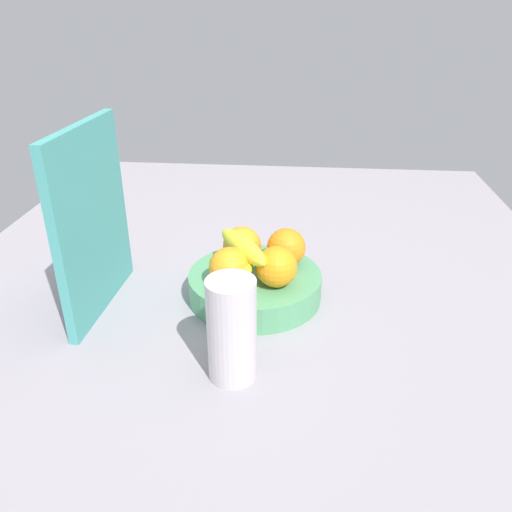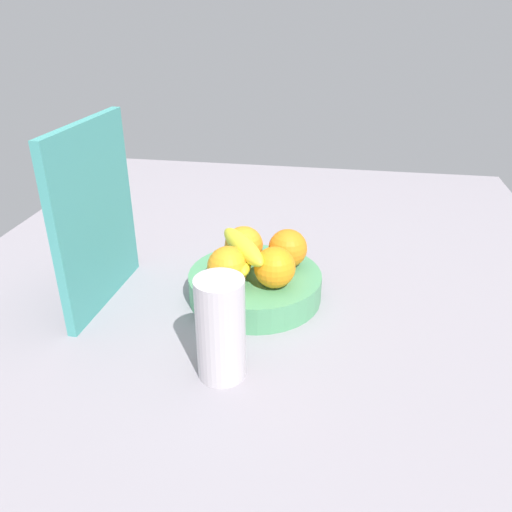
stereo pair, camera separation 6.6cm
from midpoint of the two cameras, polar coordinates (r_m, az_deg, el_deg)
name	(u,v)px [view 1 (the left image)]	position (r cm, az deg, el deg)	size (l,w,h in cm)	color
ground_plane	(256,297)	(108.50, -1.74, -4.64)	(180.00, 140.00, 3.00)	gray
fruit_bowl	(256,286)	(104.13, -1.82, -3.36)	(26.99, 26.99, 5.57)	#509967
orange_front_left	(286,247)	(104.38, 1.60, 0.94)	(7.99, 7.99, 7.99)	orange
orange_front_right	(242,246)	(105.26, -3.37, 1.13)	(7.99, 7.99, 7.99)	orange
orange_center	(230,268)	(96.82, -4.92, -1.35)	(7.99, 7.99, 7.99)	orange
orange_back_left	(276,267)	(96.85, 0.35, -1.24)	(7.99, 7.99, 7.99)	orange
banana_bunch	(241,255)	(100.78, -3.53, 0.03)	(17.92, 12.93, 8.40)	yellow
cutting_board	(92,221)	(101.02, -19.69, 3.64)	(28.00, 1.80, 36.00)	teal
thermos_tumbler	(232,330)	(80.75, -5.10, -8.29)	(7.89, 7.89, 17.67)	#C0B9BF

